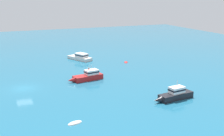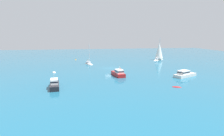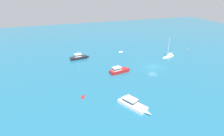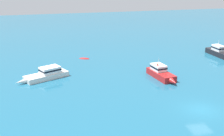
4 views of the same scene
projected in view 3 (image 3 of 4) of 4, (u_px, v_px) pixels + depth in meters
The scene contains 8 objects.
ground_plane at pixel (153, 67), 59.30m from camera, with size 160.00×160.00×0.00m, color #1E607F.
tender at pixel (121, 52), 72.18m from camera, with size 1.38×2.11×0.49m.
yacht at pixel (169, 56), 67.40m from camera, with size 3.47×6.14×7.50m.
powerboat at pixel (79, 57), 65.14m from camera, with size 2.40×7.04×2.97m.
powerboat_1 at pixel (119, 70), 55.09m from camera, with size 2.94×6.93×2.72m.
dinghy at pixel (83, 97), 43.21m from camera, with size 2.06×1.54×0.35m.
launch at pixel (132, 104), 39.70m from camera, with size 7.85×4.89×1.65m.
channel_buoy at pixel (188, 49), 75.37m from camera, with size 0.52×0.52×0.99m.
Camera 3 is at (-47.43, 29.86, 23.19)m, focal length 30.90 mm.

